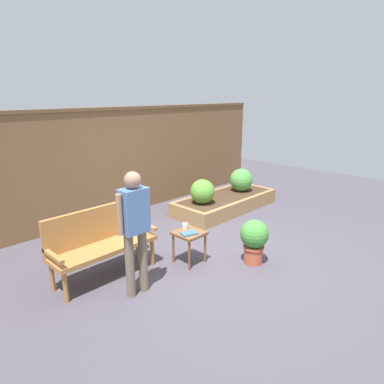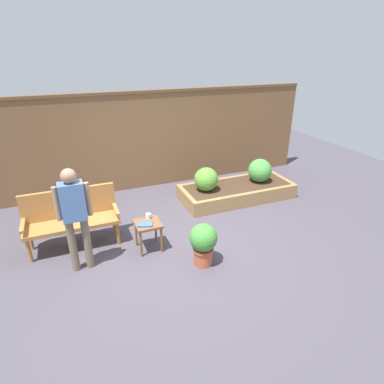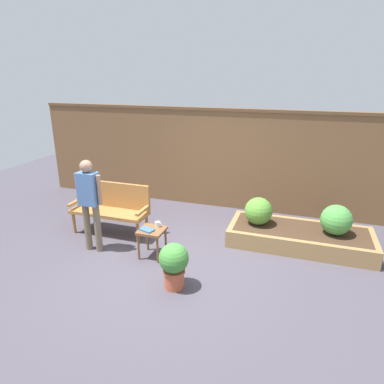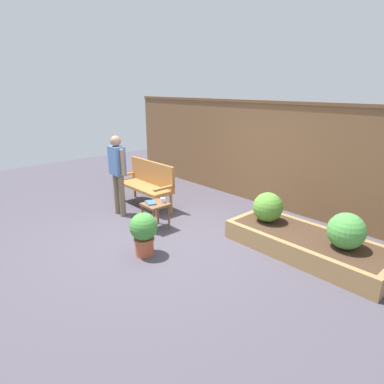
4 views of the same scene
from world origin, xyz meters
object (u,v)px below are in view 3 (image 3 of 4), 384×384
Objects in this scene: garden_bench at (112,205)px; person_by_bench at (89,198)px; side_table at (152,234)px; cup_on_table at (158,224)px; potted_boxwood at (174,263)px; shrub_far_corner at (336,220)px; shrub_near_bench at (258,211)px; book_on_table at (147,230)px.

person_by_bench is (0.06, -0.72, 0.39)m from garden_bench.
side_table is 0.19m from cup_on_table.
shrub_far_corner is (2.15, 1.84, 0.17)m from potted_boxwood.
shrub_far_corner is at bearing 22.38° from side_table.
cup_on_table is 0.18× the size of potted_boxwood.
side_table is at bearing -142.96° from shrub_near_bench.
cup_on_table is 1.18m from person_by_bench.
cup_on_table is 2.93m from shrub_far_corner.
garden_bench is 2.96× the size of shrub_near_bench.
person_by_bench is (-1.67, 0.57, 0.55)m from potted_boxwood.
shrub_near_bench is (1.48, 1.02, 0.02)m from cup_on_table.
side_table is 4.04× the size of cup_on_table.
potted_boxwood is (1.74, -1.29, -0.16)m from garden_bench.
shrub_near_bench is (2.62, 0.55, -0.00)m from garden_bench.
person_by_bench reaches higher than shrub_near_bench.
person_by_bench is at bearing -158.71° from book_on_table.
person_by_bench is (-2.55, -1.27, 0.39)m from shrub_near_bench.
side_table is at bearing -29.03° from garden_bench.
shrub_far_corner reaches higher than cup_on_table.
garden_bench is 0.92× the size of person_by_bench.
shrub_far_corner is (1.27, 0.00, 0.01)m from shrub_near_bench.
cup_on_table is at bearing -22.66° from garden_bench.
shrub_near_bench is 1.27m from shrub_far_corner.
potted_boxwood is at bearing -115.60° from shrub_near_bench.
garden_bench is 1.26m from side_table.
side_table is at bearing -157.62° from shrub_far_corner.
side_table is at bearing 133.23° from potted_boxwood.
shrub_far_corner is 4.05m from person_by_bench.
shrub_near_bench is at bearing 180.00° from shrub_far_corner.
potted_boxwood is at bearing -36.66° from garden_bench.
side_table is 0.94m from potted_boxwood.
shrub_far_corner reaches higher than side_table.
side_table is 0.31× the size of person_by_bench.
potted_boxwood is 2.84m from shrub_far_corner.
potted_boxwood reaches higher than book_on_table.
garden_bench is at bearing 165.31° from book_on_table.
shrub_far_corner is (2.85, 1.21, 0.06)m from book_on_table.
garden_bench reaches higher than potted_boxwood.
book_on_table is at bearing 3.32° from person_by_bench.
person_by_bench is (-3.83, -1.27, 0.38)m from shrub_far_corner.
potted_boxwood is (0.65, -0.69, -0.01)m from side_table.
cup_on_table is 0.22m from book_on_table.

